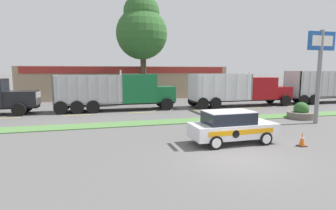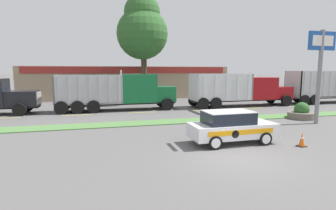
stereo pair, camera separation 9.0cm
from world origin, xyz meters
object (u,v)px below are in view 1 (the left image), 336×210
dump_truck_lead (336,88)px  dump_truck_trail (127,92)px  store_sign_post (320,61)px  stone_planter (301,113)px  dump_truck_mid (249,91)px  traffic_cone (302,139)px  rally_car (231,126)px

dump_truck_lead → dump_truck_trail: dump_truck_trail is taller
dump_truck_lead → store_sign_post: bearing=-141.4°
dump_truck_lead → store_sign_post: 15.54m
store_sign_post → stone_planter: store_sign_post is taller
dump_truck_mid → stone_planter: 7.67m
traffic_cone → dump_truck_mid: bearing=67.5°
dump_truck_lead → dump_truck_mid: (-11.35, -0.12, -0.11)m
stone_planter → traffic_cone: bearing=-131.4°
dump_truck_lead → dump_truck_mid: size_ratio=0.96×
stone_planter → traffic_cone: (-5.53, -6.27, -0.10)m
dump_truck_lead → dump_truck_trail: 23.91m
dump_truck_mid → traffic_cone: (-5.74, -13.85, -1.26)m
rally_car → traffic_cone: size_ratio=6.40×
dump_truck_lead → dump_truck_mid: dump_truck_lead is taller
stone_planter → dump_truck_trail: bearing=147.7°
dump_truck_mid → store_sign_post: store_sign_post is taller
traffic_cone → dump_truck_lead: bearing=39.3°
rally_car → store_sign_post: store_sign_post is taller
dump_truck_trail → stone_planter: bearing=-32.3°
store_sign_post → dump_truck_mid: bearing=86.2°
rally_car → store_sign_post: bearing=20.2°
dump_truck_lead → dump_truck_trail: size_ratio=0.97×
dump_truck_mid → stone_planter: size_ratio=5.43×
dump_truck_lead → dump_truck_mid: bearing=-179.4°
dump_truck_lead → stone_planter: 13.95m
dump_truck_mid → dump_truck_lead: bearing=0.6°
dump_truck_trail → traffic_cone: bearing=-64.2°
rally_car → store_sign_post: size_ratio=0.69×
dump_truck_trail → rally_car: bearing=-73.3°
rally_car → store_sign_post: (8.14, 2.99, 3.46)m
dump_truck_lead → rally_car: bearing=-148.1°
dump_truck_trail → rally_car: dump_truck_trail is taller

